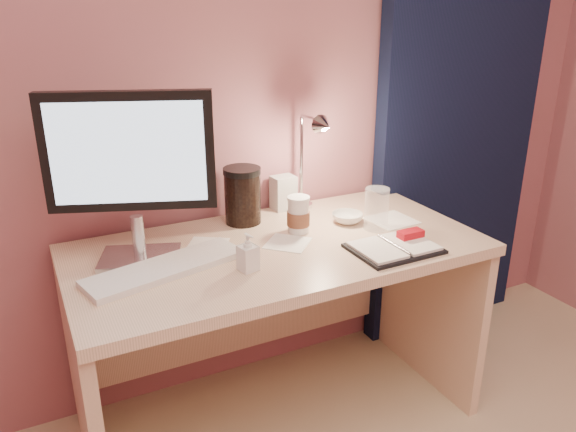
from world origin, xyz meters
name	(u,v)px	position (x,y,z in m)	size (l,w,h in m)	color
room	(444,93)	(0.95, 1.69, 1.14)	(3.50, 3.50, 3.50)	#C6B28E
desk	(270,294)	(0.00, 1.45, 0.50)	(1.40, 0.70, 0.73)	beige
monitor	(131,163)	(-0.45, 1.47, 1.05)	(0.49, 0.25, 0.54)	silver
keyboard	(166,268)	(-0.40, 1.35, 0.74)	(0.50, 0.15, 0.02)	white
planner	(395,246)	(0.34, 1.17, 0.74)	(0.29, 0.22, 0.04)	black
paper_a	(288,243)	(0.03, 1.37, 0.73)	(0.14, 0.14, 0.00)	white
paper_b	(392,220)	(0.48, 1.39, 0.73)	(0.16, 0.16, 0.00)	white
paper_c	(207,245)	(-0.22, 1.48, 0.73)	(0.13, 0.13, 0.00)	white
coffee_cup	(298,215)	(0.12, 1.45, 0.79)	(0.08, 0.08, 0.13)	white
clear_cup	(377,209)	(0.38, 1.35, 0.81)	(0.09, 0.09, 0.15)	white
bowl	(347,218)	(0.32, 1.45, 0.75)	(0.12, 0.12, 0.04)	silver
lotion_bottle	(248,252)	(-0.17, 1.25, 0.79)	(0.05, 0.06, 0.12)	white
dark_jar	(243,198)	(-0.02, 1.63, 0.82)	(0.13, 0.13, 0.19)	black
product_box	(283,193)	(0.17, 1.69, 0.80)	(0.09, 0.07, 0.14)	silver
desk_lamp	(313,153)	(0.24, 1.58, 0.98)	(0.09, 0.24, 0.40)	silver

